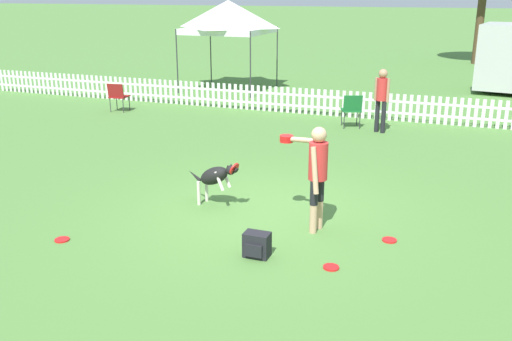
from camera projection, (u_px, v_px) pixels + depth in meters
name	position (u px, v px, depth m)	size (l,w,h in m)	color
ground_plane	(267.00, 213.00, 9.28)	(240.00, 240.00, 0.00)	#4C7A38
handler_person	(316.00, 166.00, 8.35)	(0.88, 0.79, 1.60)	tan
leaping_dog	(215.00, 176.00, 9.43)	(1.03, 0.43, 0.82)	black
frisbee_near_handler	(389.00, 240.00, 8.25)	(0.21, 0.21, 0.02)	red
frisbee_near_dog	(331.00, 267.00, 7.44)	(0.21, 0.21, 0.02)	red
frisbee_midfield	(62.00, 240.00, 8.26)	(0.21, 0.21, 0.02)	red
backpack_on_grass	(257.00, 245.00, 7.72)	(0.35, 0.27, 0.34)	black
picket_fence	(360.00, 105.00, 16.05)	(26.02, 0.04, 0.75)	white
folding_chair_blue_left	(352.00, 108.00, 14.86)	(0.64, 0.65, 0.89)	#333338
folding_chair_green_right	(118.00, 95.00, 16.86)	(0.55, 0.57, 0.85)	#333338
canopy_tent_main	(228.00, 17.00, 20.08)	(2.78, 2.78, 3.14)	#333338
spectator_standing	(382.00, 95.00, 14.27)	(0.39, 0.27, 1.61)	black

